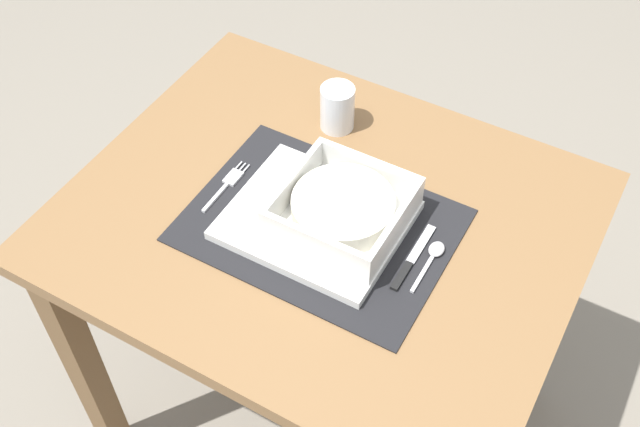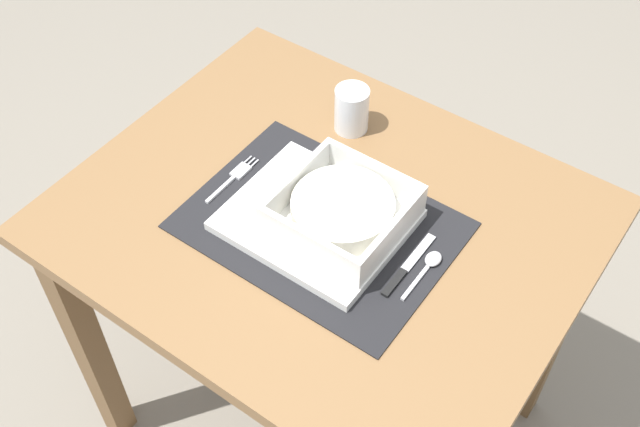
# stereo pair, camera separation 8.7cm
# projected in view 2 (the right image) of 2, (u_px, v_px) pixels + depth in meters

# --- Properties ---
(ground_plane) EXTENTS (6.00, 6.00, 0.00)m
(ground_plane) POSITION_uv_depth(u_px,v_px,m) (324.00, 414.00, 1.81)
(ground_plane) COLOR gray
(dining_table) EXTENTS (0.83, 0.68, 0.71)m
(dining_table) POSITION_uv_depth(u_px,v_px,m) (325.00, 258.00, 1.36)
(dining_table) COLOR brown
(dining_table) RESTS_ON ground
(placemat) EXTENTS (0.42, 0.31, 0.00)m
(placemat) POSITION_uv_depth(u_px,v_px,m) (320.00, 225.00, 1.26)
(placemat) COLOR black
(placemat) RESTS_ON dining_table
(serving_plate) EXTENTS (0.28, 0.23, 0.02)m
(serving_plate) POSITION_uv_depth(u_px,v_px,m) (318.00, 220.00, 1.25)
(serving_plate) COLOR white
(serving_plate) RESTS_ON placemat
(porridge_bowl) EXTENTS (0.19, 0.19, 0.06)m
(porridge_bowl) POSITION_uv_depth(u_px,v_px,m) (343.00, 211.00, 1.22)
(porridge_bowl) COLOR white
(porridge_bowl) RESTS_ON serving_plate
(fork) EXTENTS (0.02, 0.13, 0.00)m
(fork) POSITION_uv_depth(u_px,v_px,m) (235.00, 176.00, 1.32)
(fork) COLOR silver
(fork) RESTS_ON placemat
(spoon) EXTENTS (0.02, 0.11, 0.01)m
(spoon) POSITION_uv_depth(u_px,v_px,m) (430.00, 264.00, 1.20)
(spoon) COLOR silver
(spoon) RESTS_ON placemat
(butter_knife) EXTENTS (0.01, 0.14, 0.01)m
(butter_knife) POSITION_uv_depth(u_px,v_px,m) (406.00, 269.00, 1.19)
(butter_knife) COLOR black
(butter_knife) RESTS_ON placemat
(drinking_glass) EXTENTS (0.06, 0.06, 0.09)m
(drinking_glass) POSITION_uv_depth(u_px,v_px,m) (352.00, 111.00, 1.38)
(drinking_glass) COLOR white
(drinking_glass) RESTS_ON dining_table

